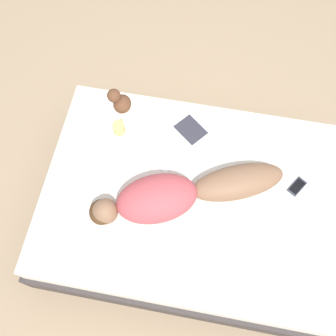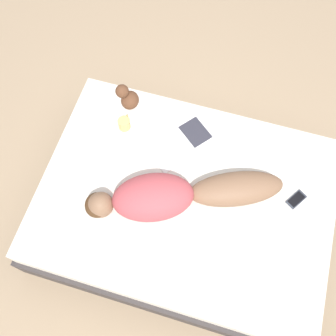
# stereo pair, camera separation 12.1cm
# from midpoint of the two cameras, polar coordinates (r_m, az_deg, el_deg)

# --- Properties ---
(ground_plane) EXTENTS (12.00, 12.00, 0.00)m
(ground_plane) POSITION_cam_midpoint_polar(r_m,az_deg,el_deg) (3.27, 1.54, -6.86)
(ground_plane) COLOR #9E8466
(bed) EXTENTS (1.57, 2.13, 0.50)m
(bed) POSITION_cam_midpoint_polar(r_m,az_deg,el_deg) (3.04, 1.66, -5.48)
(bed) COLOR #383333
(bed) RESTS_ON ground_plane
(person) EXTENTS (0.75, 1.34, 0.23)m
(person) POSITION_cam_midpoint_polar(r_m,az_deg,el_deg) (2.68, 0.48, -3.85)
(person) COLOR brown
(person) RESTS_ON bed
(open_magazine) EXTENTS (0.60, 0.57, 0.01)m
(open_magazine) POSITION_cam_midpoint_polar(r_m,az_deg,el_deg) (2.97, 0.35, 4.14)
(open_magazine) COLOR white
(open_magazine) RESTS_ON bed
(coffee_mug) EXTENTS (0.13, 0.09, 0.09)m
(coffee_mug) POSITION_cam_midpoint_polar(r_m,az_deg,el_deg) (3.00, -8.28, 5.73)
(coffee_mug) COLOR tan
(coffee_mug) RESTS_ON bed
(cell_phone) EXTENTS (0.17, 0.14, 0.01)m
(cell_phone) POSITION_cam_midpoint_polar(r_m,az_deg,el_deg) (2.94, 17.10, -2.64)
(cell_phone) COLOR #333842
(cell_phone) RESTS_ON bed
(plush_toy) EXTENTS (0.15, 0.17, 0.21)m
(plush_toy) POSITION_cam_midpoint_polar(r_m,az_deg,el_deg) (3.07, -8.14, 9.48)
(plush_toy) COLOR brown
(plush_toy) RESTS_ON bed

